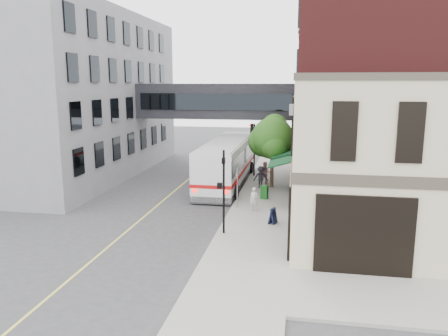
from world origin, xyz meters
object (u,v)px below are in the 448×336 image
at_px(bus, 227,161).
at_px(newspaper_box, 264,192).
at_px(pedestrian_c, 261,177).
at_px(pedestrian_a, 254,199).
at_px(pedestrian_b, 266,173).
at_px(sandwich_board, 273,216).

height_order(bus, newspaper_box, bus).
bearing_deg(pedestrian_c, pedestrian_a, -98.89).
relative_size(pedestrian_b, sandwich_board, 1.99).
relative_size(bus, newspaper_box, 14.00).
relative_size(pedestrian_c, sandwich_board, 1.86).
height_order(pedestrian_a, pedestrian_c, pedestrian_c).
bearing_deg(pedestrian_b, bus, 165.32).
bearing_deg(pedestrian_b, sandwich_board, -92.81).
height_order(bus, sandwich_board, bus).
xyz_separation_m(pedestrian_b, sandwich_board, (1.22, -9.64, -0.46)).
height_order(pedestrian_a, pedestrian_b, pedestrian_b).
bearing_deg(newspaper_box, pedestrian_b, 107.21).
bearing_deg(pedestrian_b, pedestrian_a, -100.99).
distance_m(bus, newspaper_box, 5.79).
relative_size(bus, pedestrian_a, 8.57).
xyz_separation_m(pedestrian_a, pedestrian_c, (-0.15, 6.11, 0.10)).
bearing_deg(sandwich_board, newspaper_box, 122.77).
distance_m(pedestrian_a, pedestrian_b, 7.30).
bearing_deg(bus, pedestrian_a, -68.42).
height_order(pedestrian_a, sandwich_board, pedestrian_a).
bearing_deg(pedestrian_c, bus, 142.77).
relative_size(newspaper_box, sandwich_board, 1.01).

